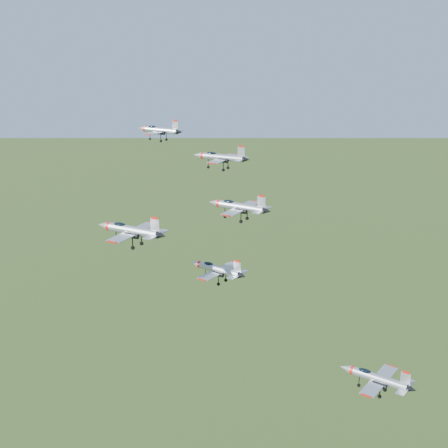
% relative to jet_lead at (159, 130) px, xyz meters
% --- Properties ---
extents(jet_lead, '(10.53, 8.74, 2.81)m').
position_rel_jet_lead_xyz_m(jet_lead, '(0.00, 0.00, 0.00)').
color(jet_lead, '#9EA3AA').
extents(jet_left_high, '(10.94, 9.00, 2.93)m').
position_rel_jet_lead_xyz_m(jet_left_high, '(16.35, -7.51, -2.68)').
color(jet_left_high, '#9EA3AA').
extents(jet_right_high, '(12.99, 10.75, 3.47)m').
position_rel_jet_lead_xyz_m(jet_right_high, '(9.70, -27.31, -11.10)').
color(jet_right_high, '#9EA3AA').
extents(jet_left_low, '(13.75, 11.45, 3.67)m').
position_rel_jet_lead_xyz_m(jet_left_low, '(16.56, 0.50, -13.73)').
color(jet_left_low, '#9EA3AA').
extents(jet_right_low, '(11.11, 9.37, 2.99)m').
position_rel_jet_lead_xyz_m(jet_right_low, '(21.09, -19.66, -18.61)').
color(jet_right_low, '#9EA3AA').
extents(jet_trail, '(12.97, 10.91, 3.48)m').
position_rel_jet_lead_xyz_m(jet_trail, '(47.21, -15.25, -34.93)').
color(jet_trail, '#9EA3AA').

